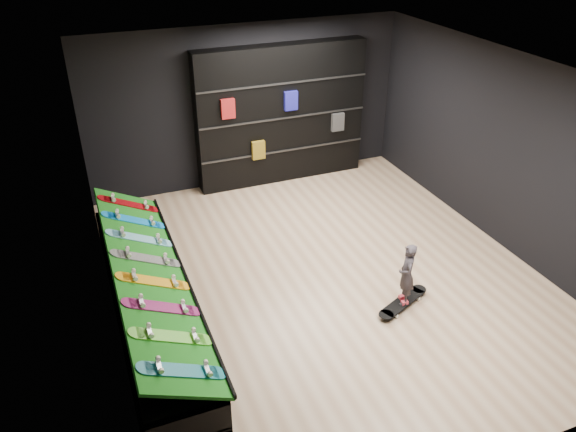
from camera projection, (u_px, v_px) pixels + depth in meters
name	position (u px, v px, depth m)	size (l,w,h in m)	color
floor	(324.00, 274.00, 8.36)	(6.00, 7.00, 0.01)	tan
ceiling	(332.00, 74.00, 6.87)	(6.00, 7.00, 0.01)	white
wall_back	(247.00, 106.00, 10.43)	(6.00, 0.02, 3.00)	black
wall_front	(503.00, 354.00, 4.79)	(6.00, 0.02, 3.00)	black
wall_left	(99.00, 226.00, 6.65)	(0.02, 7.00, 3.00)	black
wall_right	(505.00, 152.00, 8.58)	(0.02, 7.00, 3.00)	black
display_rack	(150.00, 301.00, 7.41)	(0.90, 4.50, 0.50)	black
turf_ramp	(149.00, 271.00, 7.20)	(1.00, 4.50, 0.04)	#0F5A0E
back_shelving	(281.00, 115.00, 10.58)	(3.27, 0.38, 2.62)	black
floor_skateboard	(403.00, 303.00, 7.68)	(0.98, 0.22, 0.09)	black
child	(405.00, 285.00, 7.53)	(0.20, 0.14, 0.54)	black
display_board_0	(183.00, 371.00, 5.66)	(0.98, 0.22, 0.09)	#0C8C99
display_board_1	(172.00, 336.00, 6.10)	(0.98, 0.22, 0.09)	green
display_board_2	(162.00, 307.00, 6.53)	(0.98, 0.22, 0.09)	#E5198C
display_board_3	(154.00, 281.00, 6.97)	(0.98, 0.22, 0.09)	orange
display_board_4	(147.00, 258.00, 7.41)	(0.98, 0.22, 0.09)	black
display_board_5	(140.00, 238.00, 7.85)	(0.98, 0.22, 0.09)	#0CB2E5
display_board_6	(134.00, 220.00, 8.28)	(0.98, 0.22, 0.09)	blue
display_board_7	(129.00, 204.00, 8.72)	(0.98, 0.22, 0.09)	red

